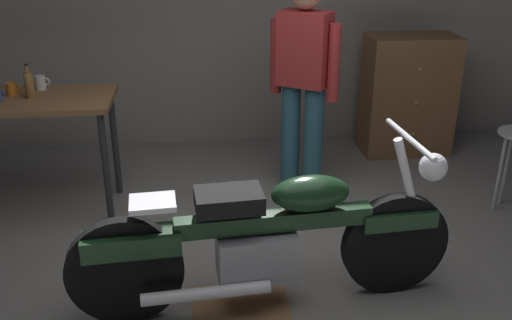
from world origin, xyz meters
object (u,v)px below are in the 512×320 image
motorcycle (268,237)px  person_standing (304,79)px  mug_orange_travel (12,89)px  mug_white_ceramic (41,82)px  bottle (29,84)px  wooden_dresser (408,95)px

motorcycle → person_standing: (0.46, 1.51, 0.48)m
person_standing → mug_orange_travel: 2.14m
person_standing → mug_white_ceramic: (-1.96, 0.01, 0.03)m
motorcycle → person_standing: 1.65m
motorcycle → bottle: 2.10m
motorcycle → person_standing: bearing=68.8°
wooden_dresser → mug_white_ceramic: bearing=-167.2°
mug_white_ceramic → bottle: size_ratio=0.46×
motorcycle → bottle: bottle is taller
wooden_dresser → mug_white_ceramic: 3.18m
wooden_dresser → bottle: size_ratio=4.56×
motorcycle → wooden_dresser: (1.57, 2.22, 0.10)m
person_standing → mug_white_ceramic: size_ratio=15.23×
person_standing → bottle: bearing=39.8°
motorcycle → mug_white_ceramic: (-1.51, 1.52, 0.50)m
mug_orange_travel → bottle: size_ratio=0.44×
wooden_dresser → bottle: bearing=-163.8°
mug_white_ceramic → bottle: 0.21m
motorcycle → bottle: bearing=134.8°
person_standing → wooden_dresser: (1.12, 0.71, -0.38)m
wooden_dresser → bottle: bottle is taller
person_standing → mug_orange_travel: bearing=37.5°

